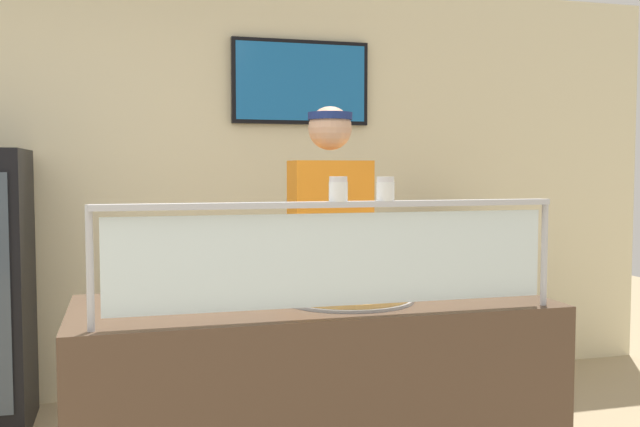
% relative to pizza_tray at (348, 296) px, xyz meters
% --- Properties ---
extents(shop_rear_unit, '(6.22, 0.13, 2.70)m').
position_rel_pizza_tray_xyz_m(shop_rear_unit, '(-0.12, 2.08, 0.39)').
color(shop_rear_unit, beige).
rests_on(shop_rear_unit, ground).
extents(serving_counter, '(1.82, 0.76, 0.95)m').
position_rel_pizza_tray_xyz_m(serving_counter, '(-0.13, 0.04, -0.49)').
color(serving_counter, '#4C3828').
rests_on(serving_counter, ground).
extents(sneeze_guard, '(1.64, 0.06, 0.40)m').
position_rel_pizza_tray_xyz_m(sneeze_guard, '(-0.13, -0.29, 0.24)').
color(sneeze_guard, '#B2B5BC').
rests_on(sneeze_guard, serving_counter).
extents(pizza_tray, '(0.51, 0.51, 0.04)m').
position_rel_pizza_tray_xyz_m(pizza_tray, '(0.00, 0.00, 0.00)').
color(pizza_tray, '#9EA0A8').
rests_on(pizza_tray, serving_counter).
extents(pizza_server, '(0.12, 0.29, 0.01)m').
position_rel_pizza_tray_xyz_m(pizza_server, '(-0.02, -0.02, 0.02)').
color(pizza_server, '#ADAFB7').
rests_on(pizza_server, pizza_tray).
extents(parmesan_shaker, '(0.06, 0.06, 0.09)m').
position_rel_pizza_tray_xyz_m(parmesan_shaker, '(-0.13, -0.29, 0.42)').
color(parmesan_shaker, white).
rests_on(parmesan_shaker, sneeze_guard).
extents(pepper_flake_shaker, '(0.06, 0.06, 0.08)m').
position_rel_pizza_tray_xyz_m(pepper_flake_shaker, '(0.04, -0.29, 0.42)').
color(pepper_flake_shaker, white).
rests_on(pepper_flake_shaker, sneeze_guard).
extents(worker_figure, '(0.41, 0.50, 1.76)m').
position_rel_pizza_tray_xyz_m(worker_figure, '(0.13, 0.68, 0.04)').
color(worker_figure, '#23232D').
rests_on(worker_figure, ground).
extents(prep_shelf, '(0.70, 0.55, 0.88)m').
position_rel_pizza_tray_xyz_m(prep_shelf, '(1.32, 1.59, -0.53)').
color(prep_shelf, '#B7BABF').
rests_on(prep_shelf, ground).
extents(pizza_box_stack, '(0.49, 0.47, 0.27)m').
position_rel_pizza_tray_xyz_m(pizza_box_stack, '(1.32, 1.59, 0.04)').
color(pizza_box_stack, tan).
rests_on(pizza_box_stack, prep_shelf).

